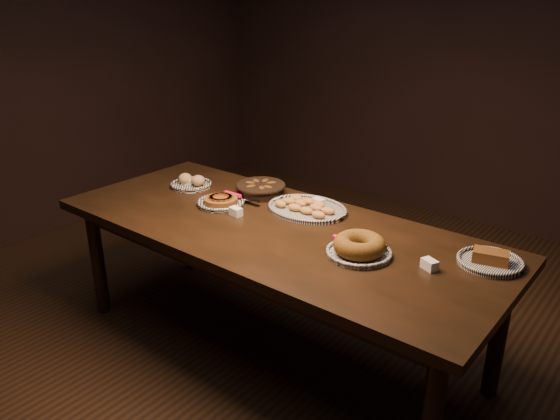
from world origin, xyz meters
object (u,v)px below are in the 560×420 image
Objects in this scene: apple_tart_plate at (221,201)px; madeleine_platter at (306,208)px; bundt_cake_plate at (359,247)px; buffet_table at (274,238)px.

apple_tart_plate reaches higher than madeleine_platter.
bundt_cake_plate reaches higher than madeleine_platter.
madeleine_platter is at bearing 158.90° from bundt_cake_plate.
bundt_cake_plate is at bearing -51.02° from madeleine_platter.
bundt_cake_plate is (0.94, -0.06, 0.02)m from apple_tart_plate.
apple_tart_plate is 0.49m from madeleine_platter.
bundt_cake_plate is (0.52, -0.02, 0.11)m from buffet_table.
bundt_cake_plate reaches higher than buffet_table.
apple_tart_plate reaches higher than buffet_table.
madeleine_platter is (0.01, 0.27, 0.09)m from buffet_table.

